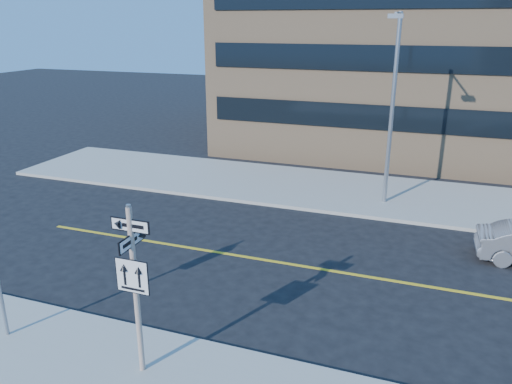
% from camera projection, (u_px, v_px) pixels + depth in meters
% --- Properties ---
extents(ground, '(120.00, 120.00, 0.00)m').
position_uv_depth(ground, '(192.00, 317.00, 13.81)').
color(ground, black).
rests_on(ground, ground).
extents(sign_pole, '(0.92, 0.92, 4.06)m').
position_uv_depth(sign_pole, '(135.00, 282.00, 10.78)').
color(sign_pole, white).
rests_on(sign_pole, near_sidewalk).
extents(streetlight_a, '(0.55, 2.25, 8.00)m').
position_uv_depth(streetlight_a, '(393.00, 98.00, 20.55)').
color(streetlight_a, gray).
rests_on(streetlight_a, far_sidewalk).
extents(building_brick, '(18.00, 18.00, 18.00)m').
position_uv_depth(building_brick, '(388.00, 1.00, 32.49)').
color(building_brick, tan).
rests_on(building_brick, ground).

